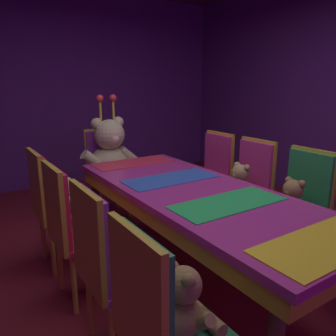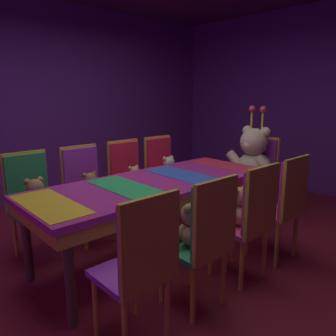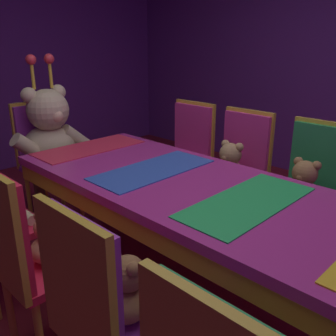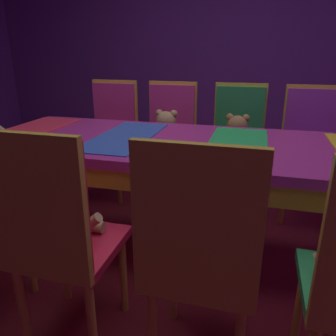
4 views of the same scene
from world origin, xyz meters
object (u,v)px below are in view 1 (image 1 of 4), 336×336
at_px(chair_left_0, 154,316).
at_px(teddy_left_2, 89,220).
at_px(chair_left_2, 68,221).
at_px(teddy_right_1, 292,201).
at_px(teddy_right_2, 239,183).
at_px(teddy_left_0, 184,304).
at_px(chair_left_1, 103,256).
at_px(banquet_table, 197,201).
at_px(chair_right_2, 250,181).
at_px(king_teddy_bear, 111,152).
at_px(teddy_left_1, 127,252).
at_px(throne_chair, 105,163).
at_px(chair_right_3, 213,169).
at_px(chair_right_1, 303,198).
at_px(teddy_left_3, 67,196).
at_px(chair_left_3, 48,198).

height_order(chair_left_0, teddy_left_2, chair_left_0).
height_order(chair_left_2, teddy_right_1, chair_left_2).
bearing_deg(chair_left_2, teddy_right_2, -0.52).
height_order(teddy_left_0, chair_left_2, chair_left_2).
bearing_deg(chair_left_1, banquet_table, 18.05).
xyz_separation_m(chair_right_2, king_teddy_bear, (-0.85, 1.26, 0.15)).
relative_size(teddy_left_0, teddy_left_1, 1.12).
distance_m(chair_left_1, teddy_left_2, 0.58).
distance_m(chair_right_2, throne_chair, 1.67).
xyz_separation_m(chair_left_2, chair_right_2, (1.71, -0.01, 0.00)).
distance_m(chair_left_0, teddy_left_2, 1.13).
relative_size(chair_right_2, chair_right_3, 1.00).
relative_size(chair_left_1, king_teddy_bear, 1.08).
relative_size(chair_right_1, teddy_right_2, 2.87).
relative_size(teddy_left_1, teddy_right_1, 0.88).
distance_m(chair_left_2, chair_right_3, 1.78).
bearing_deg(chair_right_2, teddy_right_1, 76.36).
height_order(teddy_left_0, king_teddy_bear, king_teddy_bear).
height_order(teddy_left_1, teddy_right_1, teddy_right_1).
xyz_separation_m(teddy_left_0, teddy_left_3, (-0.00, 1.65, -0.01)).
relative_size(chair_left_2, chair_right_2, 1.00).
distance_m(chair_left_3, throne_chair, 1.23).
xyz_separation_m(banquet_table, teddy_left_0, (-0.71, -0.83, -0.06)).
bearing_deg(teddy_right_1, chair_left_2, -19.98).
xyz_separation_m(teddy_right_2, throne_chair, (-0.71, 1.43, -0.00)).
relative_size(teddy_left_3, chair_right_1, 0.32).
xyz_separation_m(chair_left_1, chair_right_2, (1.69, 0.55, 0.00)).
height_order(teddy_left_0, teddy_right_1, teddy_right_1).
distance_m(teddy_left_1, teddy_right_2, 1.51).
distance_m(chair_left_2, teddy_right_1, 1.68).
relative_size(banquet_table, chair_left_2, 2.37).
relative_size(chair_left_2, teddy_right_1, 2.94).
relative_size(banquet_table, chair_left_3, 2.37).
xyz_separation_m(teddy_left_3, teddy_right_2, (1.42, -0.54, 0.01)).
bearing_deg(chair_left_3, teddy_left_3, 0.00).
bearing_deg(teddy_right_2, chair_right_2, 180.00).
bearing_deg(chair_left_3, teddy_right_2, -19.07).
relative_size(teddy_left_0, chair_right_1, 0.34).
bearing_deg(chair_right_2, teddy_right_2, -0.00).
relative_size(teddy_right_2, king_teddy_bear, 0.38).
relative_size(chair_left_0, teddy_right_2, 2.87).
height_order(teddy_left_3, throne_chair, throne_chair).
height_order(chair_left_2, chair_right_1, same).
bearing_deg(throne_chair, teddy_left_1, -19.33).
distance_m(chair_left_3, chair_right_1, 2.04).
relative_size(chair_left_1, teddy_left_1, 3.34).
bearing_deg(king_teddy_bear, throne_chair, 180.00).
relative_size(chair_left_0, throne_chair, 1.00).
relative_size(teddy_left_3, chair_right_2, 0.32).
bearing_deg(teddy_left_1, chair_left_1, 180.00).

